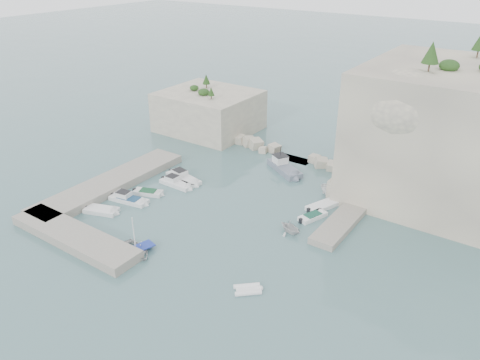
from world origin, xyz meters
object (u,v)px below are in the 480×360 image
Objects in this scene: tender_east_b at (313,218)px; tender_east_c at (323,207)px; tender_east_d at (335,198)px; rowboat at (136,253)px; motorboat_c at (148,194)px; motorboat_e at (102,212)px; work_boat at (284,171)px; motorboat_a at (184,180)px; tender_east_a at (290,232)px; motorboat_b at (177,185)px; inflatable_dinghy at (247,291)px; motorboat_d at (129,202)px.

tender_east_b and tender_east_c have the same top height.
tender_east_b is 3.26m from tender_east_c.
tender_east_d is (0.17, 3.22, 0.00)m from tender_east_c.
rowboat is at bearing 170.57° from tender_east_c.
rowboat is (8.65, -10.58, 0.00)m from motorboat_c.
motorboat_e is at bearing -122.53° from motorboat_c.
motorboat_c is 0.56× the size of work_boat.
tender_east_a is at bearing 1.69° from motorboat_a.
motorboat_b reaches higher than inflatable_dinghy.
motorboat_c is at bearing 115.37° from inflatable_dinghy.
tender_east_a reaches higher than motorboat_a.
motorboat_e is 23.63m from inflatable_dinghy.
motorboat_d is 0.77× the size of work_boat.
tender_east_d reaches higher than motorboat_a.
inflatable_dinghy is at bearing -23.70° from motorboat_a.
tender_east_a is at bearing -13.38° from motorboat_c.
motorboat_a reaches higher than motorboat_c.
inflatable_dinghy is 0.53× the size of tender_east_c.
motorboat_d reaches higher than motorboat_e.
work_boat is at bearing 69.74° from inflatable_dinghy.
rowboat is at bearing 158.92° from tender_east_d.
tender_east_d is at bearing 11.61° from motorboat_c.
motorboat_b is at bearing 128.41° from tender_east_c.
motorboat_e is at bearing 132.20° from inflatable_dinghy.
motorboat_c is 20.55m from tender_east_a.
motorboat_c is 22.24m from tender_east_b.
work_boat reaches higher than motorboat_e.
motorboat_a is 1.20× the size of motorboat_b.
motorboat_d reaches higher than motorboat_c.
tender_east_a is at bearing -163.47° from tender_east_c.
tender_east_c is 1.21× the size of tender_east_d.
tender_east_d is (19.78, 9.28, 0.00)m from motorboat_b.
rowboat is 27.59m from work_boat.
tender_east_a reaches higher than motorboat_d.
work_boat is (-9.54, 6.62, 0.00)m from tender_east_c.
motorboat_a is 19.61m from tender_east_a.
tender_east_b is 13.81m from work_boat.
work_boat is at bearing 76.47° from tender_east_c.
tender_east_d is (20.11, 7.42, 0.00)m from motorboat_a.
rowboat is 1.09× the size of tender_east_b.
motorboat_d is at bearing -90.64° from work_boat.
tender_east_b is (12.47, 17.57, 0.00)m from rowboat.
rowboat is at bearing -62.72° from motorboat_b.
tender_east_d is (-0.96, 22.34, 0.00)m from inflatable_dinghy.
work_boat is at bearing 57.72° from motorboat_a.
tender_east_c is at bearing -176.57° from tender_east_d.
motorboat_c is 0.96× the size of tender_east_d.
tender_east_d is 0.58× the size of work_boat.
motorboat_a reaches higher than rowboat.
work_boat reaches higher than inflatable_dinghy.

